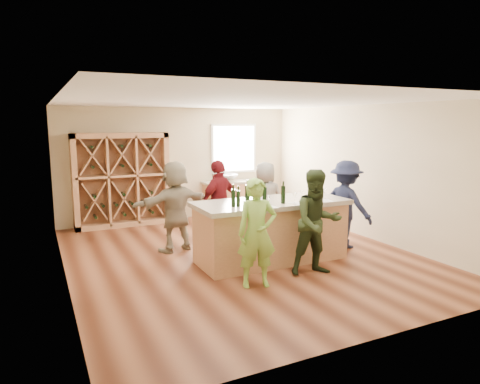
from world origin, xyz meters
name	(u,v)px	position (x,y,z in m)	size (l,w,h in m)	color
floor	(240,257)	(0.00, 0.00, -0.05)	(6.00, 7.00, 0.10)	brown
ceiling	(240,99)	(0.00, 0.00, 2.85)	(6.00, 7.00, 0.10)	white
wall_back	(179,164)	(0.00, 3.55, 1.40)	(6.00, 0.10, 2.80)	beige
wall_front	(384,220)	(0.00, -3.55, 1.40)	(6.00, 0.10, 2.80)	beige
wall_left	(57,192)	(-3.05, 0.00, 1.40)	(0.10, 7.00, 2.80)	beige
wall_right	(369,172)	(3.05, 0.00, 1.40)	(0.10, 7.00, 2.80)	beige
window_frame	(234,149)	(1.50, 3.47, 1.75)	(1.30, 0.06, 1.30)	white
window_pane	(234,149)	(1.50, 3.44, 1.75)	(1.18, 0.01, 1.18)	white
wine_rack	(122,180)	(-1.50, 3.27, 1.10)	(2.20, 0.45, 2.20)	tan
back_counter_base	(235,199)	(1.40, 3.20, 0.43)	(1.60, 0.58, 0.86)	tan
back_counter_top	(235,182)	(1.40, 3.20, 0.89)	(1.70, 0.62, 0.06)	#A29685
sink	(228,178)	(1.20, 3.20, 1.01)	(0.54, 0.54, 0.19)	silver
faucet	(225,175)	(1.20, 3.38, 1.07)	(0.02, 0.02, 0.30)	silver
tasting_counter_base	(271,233)	(0.37, -0.52, 0.50)	(2.60, 1.00, 1.00)	tan
tasting_counter_top	(272,203)	(0.37, -0.52, 1.04)	(2.72, 1.12, 0.08)	#A29685
wine_bottle_a	(233,198)	(-0.46, -0.71, 1.22)	(0.07, 0.07, 0.29)	black
wine_bottle_b	(238,199)	(-0.38, -0.73, 1.21)	(0.07, 0.07, 0.26)	black
wine_bottle_c	(247,194)	(-0.15, -0.61, 1.24)	(0.08, 0.08, 0.33)	black
wine_bottle_d	(258,196)	(0.01, -0.69, 1.23)	(0.07, 0.07, 0.29)	black
wine_bottle_e	(265,195)	(0.13, -0.70, 1.22)	(0.07, 0.07, 0.29)	black
wine_glass_a	(269,201)	(0.07, -0.94, 1.17)	(0.07, 0.07, 0.17)	white
wine_glass_b	(295,198)	(0.56, -0.95, 1.18)	(0.07, 0.07, 0.20)	white
wine_glass_c	(319,197)	(1.05, -0.96, 1.17)	(0.07, 0.07, 0.18)	white
wine_glass_d	(302,195)	(0.87, -0.70, 1.17)	(0.06, 0.06, 0.17)	white
wine_glass_e	(324,193)	(1.31, -0.76, 1.18)	(0.08, 0.08, 0.20)	white
tasting_menu_a	(268,207)	(0.04, -0.96, 1.08)	(0.24, 0.32, 0.00)	white
tasting_menu_b	(297,203)	(0.63, -0.92, 1.08)	(0.20, 0.27, 0.00)	white
tasting_menu_c	(324,200)	(1.22, -0.90, 1.08)	(0.23, 0.31, 0.00)	white
person_near_left	(257,233)	(-0.43, -1.48, 0.82)	(0.60, 0.44, 1.63)	#8CC64C
person_near_right	(317,223)	(0.67, -1.44, 0.85)	(0.83, 0.46, 1.71)	#263319
person_server	(346,204)	(2.08, -0.44, 0.86)	(1.11, 0.51, 1.71)	#191E38
person_far_mid	(219,203)	(-0.06, 0.81, 0.85)	(1.00, 0.51, 1.71)	#590F14
person_far_right	(265,200)	(1.01, 0.86, 0.81)	(0.80, 0.52, 1.63)	slate
person_far_left	(175,206)	(-0.98, 0.80, 0.87)	(1.61, 0.58, 1.74)	gray
wine_bottle_f	(283,195)	(0.42, -0.82, 1.23)	(0.07, 0.07, 0.30)	black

